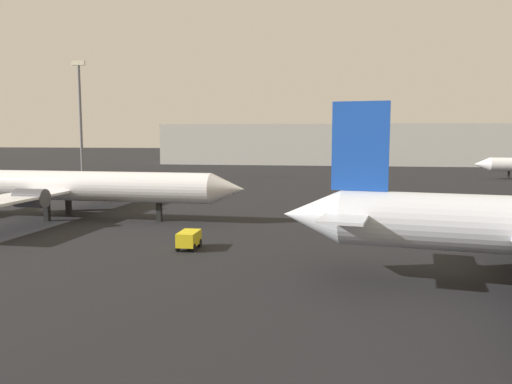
{
  "coord_description": "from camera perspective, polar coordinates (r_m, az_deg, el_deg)",
  "views": [
    {
      "loc": [
        0.92,
        -11.55,
        8.29
      ],
      "look_at": [
        -7.04,
        40.92,
        2.29
      ],
      "focal_mm": 35.51,
      "sensor_mm": 36.0,
      "label": 1
    }
  ],
  "objects": [
    {
      "name": "light_mast_left",
      "position": [
        97.03,
        -19.17,
        8.27
      ],
      "size": [
        2.4,
        0.5,
        21.39
      ],
      "color": "slate",
      "rests_on": "ground_plane"
    },
    {
      "name": "terminal_building",
      "position": [
        147.83,
        8.23,
        5.36
      ],
      "size": [
        94.47,
        20.38,
        11.29
      ],
      "primitive_type": "cube",
      "color": "#B7B7B2",
      "rests_on": "ground_plane"
    },
    {
      "name": "airplane_on_taxiway",
      "position": [
        53.77,
        -20.55,
        0.65
      ],
      "size": [
        35.58,
        28.95,
        9.71
      ],
      "rotation": [
        0.0,
        0.0,
        -0.04
      ],
      "color": "white",
      "rests_on": "ground_plane"
    },
    {
      "name": "baggage_cart",
      "position": [
        37.35,
        -7.57,
        -5.25
      ],
      "size": [
        1.37,
        2.4,
        1.3
      ],
      "rotation": [
        0.0,
        0.0,
        1.57
      ],
      "color": "gold",
      "rests_on": "ground_plane"
    }
  ]
}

